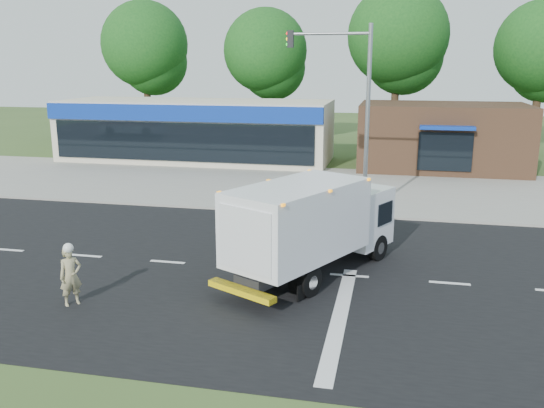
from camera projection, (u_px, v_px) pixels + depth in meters
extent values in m
plane|color=#385123|center=(255.00, 269.00, 18.47)|extent=(120.00, 120.00, 0.00)
cube|color=black|center=(255.00, 269.00, 18.47)|extent=(60.00, 14.00, 0.02)
cube|color=gray|center=(298.00, 206.00, 26.24)|extent=(60.00, 2.40, 0.12)
cube|color=gray|center=(316.00, 182.00, 31.75)|extent=(60.00, 9.00, 0.02)
cube|color=silver|center=(8.00, 250.00, 20.30)|extent=(1.20, 0.15, 0.01)
cube|color=silver|center=(85.00, 256.00, 19.69)|extent=(1.20, 0.15, 0.01)
cube|color=silver|center=(168.00, 262.00, 19.08)|extent=(1.20, 0.15, 0.01)
cube|color=silver|center=(255.00, 268.00, 18.46)|extent=(1.20, 0.15, 0.01)
cube|color=silver|center=(349.00, 275.00, 17.85)|extent=(1.20, 0.15, 0.01)
cube|color=silver|center=(450.00, 283.00, 17.24)|extent=(1.20, 0.15, 0.01)
cube|color=silver|center=(340.00, 316.00, 15.00)|extent=(0.40, 7.00, 0.01)
cube|color=black|center=(297.00, 262.00, 17.21)|extent=(2.92, 4.50, 0.32)
cube|color=white|center=(355.00, 215.00, 19.47)|extent=(2.59, 2.54, 1.93)
cube|color=black|center=(369.00, 205.00, 20.07)|extent=(1.61, 0.92, 0.83)
cube|color=white|center=(298.00, 221.00, 16.90)|extent=(4.06, 5.09, 2.16)
cube|color=silver|center=(245.00, 240.00, 15.18)|extent=(1.66, 0.89, 1.74)
cube|color=yellow|center=(241.00, 291.00, 15.39)|extent=(2.10, 1.30, 0.17)
cube|color=orange|center=(298.00, 186.00, 16.65)|extent=(4.01, 4.94, 0.07)
cylinder|color=black|center=(334.00, 238.00, 20.27)|extent=(0.65, 0.91, 0.88)
cylinder|color=black|center=(377.00, 248.00, 19.20)|extent=(0.65, 0.91, 0.88)
cylinder|color=black|center=(260.00, 267.00, 17.34)|extent=(0.65, 0.91, 0.88)
cylinder|color=black|center=(309.00, 282.00, 16.21)|extent=(0.65, 0.91, 0.88)
imported|color=tan|center=(71.00, 276.00, 15.56)|extent=(0.70, 0.71, 1.65)
sphere|color=white|center=(68.00, 248.00, 15.37)|extent=(0.28, 0.28, 0.28)
cube|color=beige|center=(196.00, 130.00, 38.81)|extent=(18.00, 6.00, 4.00)
cube|color=#0B2D94|center=(179.00, 113.00, 35.58)|extent=(18.00, 0.30, 1.00)
cube|color=black|center=(180.00, 142.00, 36.01)|extent=(17.00, 0.12, 2.40)
cube|color=#382316|center=(442.00, 136.00, 35.54)|extent=(10.00, 6.00, 4.00)
cube|color=#0B2D94|center=(447.00, 127.00, 32.39)|extent=(3.00, 1.20, 0.20)
cube|color=black|center=(445.00, 152.00, 32.77)|extent=(3.00, 0.12, 2.20)
cylinder|color=gray|center=(367.00, 123.00, 24.11)|extent=(0.18, 0.18, 8.00)
cylinder|color=gray|center=(329.00, 34.00, 23.60)|extent=(3.40, 0.12, 0.12)
cube|color=black|center=(291.00, 39.00, 23.97)|extent=(0.25, 0.25, 0.70)
cylinder|color=#332114|center=(147.00, 97.00, 47.43)|extent=(0.56, 0.56, 7.35)
sphere|color=#154917|center=(145.00, 44.00, 46.43)|extent=(6.93, 6.93, 6.93)
sphere|color=#154917|center=(154.00, 62.00, 47.13)|extent=(5.46, 5.46, 5.46)
cylinder|color=#332114|center=(266.00, 102.00, 45.45)|extent=(0.56, 0.56, 6.86)
sphere|color=#154917|center=(265.00, 50.00, 44.51)|extent=(6.47, 6.47, 6.47)
sphere|color=#154917|center=(273.00, 67.00, 45.19)|extent=(5.10, 5.10, 5.10)
cylinder|color=#332114|center=(395.00, 97.00, 43.29)|extent=(0.56, 0.56, 7.84)
sphere|color=#154917|center=(398.00, 35.00, 42.22)|extent=(7.39, 7.39, 7.39)
sphere|color=#154917|center=(404.00, 56.00, 42.94)|extent=(5.82, 5.82, 5.82)
cylinder|color=#332114|center=(536.00, 105.00, 41.35)|extent=(0.56, 0.56, 7.00)
sphere|color=#154917|center=(543.00, 47.00, 40.39)|extent=(6.60, 6.60, 6.60)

